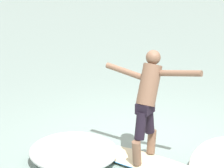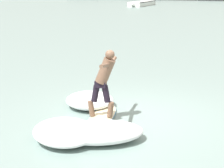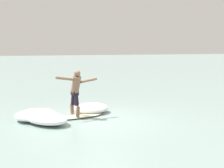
# 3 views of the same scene
# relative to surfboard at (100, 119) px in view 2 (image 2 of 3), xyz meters

# --- Properties ---
(ground_plane) EXTENTS (200.00, 200.00, 0.00)m
(ground_plane) POSITION_rel_surfboard_xyz_m (0.64, 0.67, -0.05)
(ground_plane) COLOR gray
(surfboard) EXTENTS (0.79, 2.33, 0.23)m
(surfboard) POSITION_rel_surfboard_xyz_m (0.00, 0.00, 0.00)
(surfboard) COLOR beige
(surfboard) RESTS_ON ground
(surfer) EXTENTS (0.70, 1.56, 1.64)m
(surfer) POSITION_rel_surfboard_xyz_m (0.09, 0.05, 1.01)
(surfer) COLOR brown
(surfer) RESTS_ON surfboard
(fishing_boat_near_jetty) EXTENTS (2.55, 7.30, 0.64)m
(fishing_boat_near_jetty) POSITION_rel_surfboard_xyz_m (-10.40, 43.20, 0.30)
(fishing_boat_near_jetty) COLOR white
(fishing_boat_near_jetty) RESTS_ON ground
(wave_foam_at_tail) EXTENTS (2.11, 1.74, 0.39)m
(wave_foam_at_tail) POSITION_rel_surfboard_xyz_m (0.41, -1.11, 0.15)
(wave_foam_at_tail) COLOR white
(wave_foam_at_tail) RESTS_ON ground
(wave_foam_at_nose) EXTENTS (1.77, 1.80, 0.36)m
(wave_foam_at_nose) POSITION_rel_surfboard_xyz_m (-0.64, 0.89, 0.13)
(wave_foam_at_nose) COLOR white
(wave_foam_at_nose) RESTS_ON ground
(wave_foam_beside) EXTENTS (2.02, 2.03, 0.36)m
(wave_foam_beside) POSITION_rel_surfboard_xyz_m (-0.32, -1.29, 0.13)
(wave_foam_beside) COLOR white
(wave_foam_beside) RESTS_ON ground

